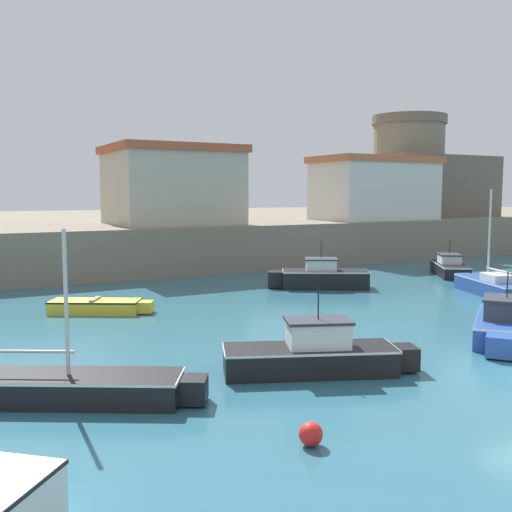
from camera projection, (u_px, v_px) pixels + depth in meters
quay_seawall at (114, 233)px, 53.59m from camera, size 120.00×40.00×2.94m
sailboat_black_0 at (55, 386)px, 14.41m from camera, size 6.61×4.49×4.20m
motorboat_black_1 at (315, 354)px, 16.70m from camera, size 5.50×3.26×2.44m
dinghy_yellow_3 at (98, 306)px, 25.13m from camera, size 4.21×3.03×0.62m
sailboat_blue_4 at (490, 285)px, 29.52m from camera, size 3.04×5.54×5.21m
motorboat_black_5 at (449, 267)px, 36.65m from camera, size 3.92×4.95×2.20m
motorboat_blue_6 at (506, 325)px, 20.47m from camera, size 5.18×4.47×2.38m
motorboat_black_8 at (321, 276)px, 31.72m from camera, size 5.27×3.86×2.49m
mooring_buoy at (311, 434)px, 11.91m from camera, size 0.49×0.49×0.49m
fortress at (408, 180)px, 54.50m from camera, size 11.43×11.43×8.99m
harbor_shed_near_wharf at (172, 185)px, 40.22m from camera, size 8.35×7.31×5.20m
harbor_shed_mid_row at (374, 188)px, 46.42m from camera, size 9.36×5.63×4.83m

